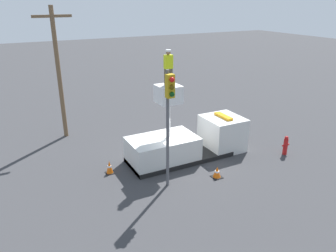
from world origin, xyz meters
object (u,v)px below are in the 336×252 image
(worker, at_px, (168,68))
(traffic_light_pole, at_px, (169,108))
(utility_pole, at_px, (58,70))
(fire_hydrant, at_px, (286,145))
(traffic_cone_curbside, at_px, (217,172))
(bucket_truck, at_px, (188,142))
(traffic_cone_rear, at_px, (110,167))

(worker, distance_m, traffic_light_pole, 2.84)
(worker, height_order, utility_pole, utility_pole)
(worker, bearing_deg, traffic_light_pole, -116.83)
(worker, xyz_separation_m, traffic_light_pole, (-1.16, -2.29, -1.22))
(utility_pole, bearing_deg, fire_hydrant, -39.09)
(traffic_cone_curbside, xyz_separation_m, utility_pole, (-5.53, 8.84, 4.02))
(bucket_truck, height_order, traffic_cone_rear, bucket_truck)
(traffic_light_pole, height_order, traffic_cone_rear, traffic_light_pole)
(fire_hydrant, relative_size, traffic_cone_rear, 1.61)
(traffic_light_pole, relative_size, fire_hydrant, 4.94)
(traffic_light_pole, xyz_separation_m, fire_hydrant, (7.42, -0.01, -3.34))
(traffic_cone_rear, xyz_separation_m, traffic_cone_curbside, (4.57, -2.85, -0.06))
(traffic_cone_rear, bearing_deg, worker, -3.56)
(bucket_truck, xyz_separation_m, traffic_light_pole, (-2.37, -2.29, 3.00))
(bucket_truck, xyz_separation_m, traffic_cone_rear, (-4.46, 0.20, -0.56))
(traffic_cone_rear, height_order, traffic_cone_curbside, traffic_cone_rear)
(fire_hydrant, xyz_separation_m, traffic_cone_curbside, (-4.93, -0.35, -0.28))
(traffic_light_pole, xyz_separation_m, traffic_cone_curbside, (2.49, -0.35, -3.62))
(traffic_light_pole, bearing_deg, traffic_cone_rear, 129.87)
(worker, bearing_deg, bucket_truck, 0.00)
(traffic_cone_curbside, bearing_deg, traffic_light_pole, 171.90)
(fire_hydrant, bearing_deg, bucket_truck, 155.52)
(worker, height_order, traffic_cone_rear, worker)
(bucket_truck, height_order, worker, worker)
(traffic_cone_rear, bearing_deg, traffic_cone_curbside, -31.92)
(worker, distance_m, fire_hydrant, 8.08)
(traffic_cone_rear, height_order, utility_pole, utility_pole)
(traffic_cone_rear, relative_size, traffic_cone_curbside, 1.20)
(traffic_light_pole, distance_m, fire_hydrant, 8.13)
(worker, xyz_separation_m, traffic_cone_rear, (-3.24, 0.20, -4.78))
(bucket_truck, distance_m, traffic_light_pole, 4.46)
(worker, height_order, traffic_cone_curbside, worker)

